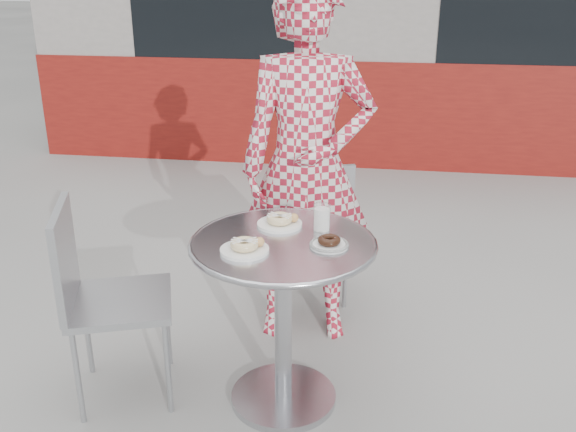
# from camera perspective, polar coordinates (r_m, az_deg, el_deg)

# --- Properties ---
(ground) EXTENTS (60.00, 60.00, 0.00)m
(ground) POSITION_cam_1_polar(r_m,az_deg,el_deg) (2.99, -0.51, -16.13)
(ground) COLOR #9E9C96
(ground) RESTS_ON ground
(bistro_table) EXTENTS (0.77, 0.77, 0.78)m
(bistro_table) POSITION_cam_1_polar(r_m,az_deg,el_deg) (2.68, -0.43, -5.96)
(bistro_table) COLOR silver
(bistro_table) RESTS_ON ground
(chair_far) EXTENTS (0.51, 0.51, 0.85)m
(chair_far) POSITION_cam_1_polar(r_m,az_deg,el_deg) (3.70, 1.90, -3.52)
(chair_far) COLOR #A4A6AB
(chair_far) RESTS_ON ground
(chair_left) EXTENTS (0.55, 0.55, 0.91)m
(chair_left) POSITION_cam_1_polar(r_m,az_deg,el_deg) (2.98, -14.61, -10.48)
(chair_left) COLOR #A4A6AB
(chair_left) RESTS_ON ground
(seated_person) EXTENTS (0.71, 0.52, 1.80)m
(seated_person) POSITION_cam_1_polar(r_m,az_deg,el_deg) (3.14, 1.74, 4.38)
(seated_person) COLOR maroon
(seated_person) RESTS_ON ground
(plate_far) EXTENTS (0.19, 0.19, 0.05)m
(plate_far) POSITION_cam_1_polar(r_m,az_deg,el_deg) (2.75, -0.68, -0.46)
(plate_far) COLOR white
(plate_far) RESTS_ON bistro_table
(plate_near) EXTENTS (0.19, 0.19, 0.05)m
(plate_near) POSITION_cam_1_polar(r_m,az_deg,el_deg) (2.51, -3.81, -2.74)
(plate_near) COLOR white
(plate_near) RESTS_ON bistro_table
(plate_checker) EXTENTS (0.16, 0.16, 0.04)m
(plate_checker) POSITION_cam_1_polar(r_m,az_deg,el_deg) (2.55, 3.67, -2.43)
(plate_checker) COLOR white
(plate_checker) RESTS_ON bistro_table
(milk_cup) EXTENTS (0.07, 0.07, 0.11)m
(milk_cup) POSITION_cam_1_polar(r_m,az_deg,el_deg) (2.69, 3.02, -0.18)
(milk_cup) COLOR white
(milk_cup) RESTS_ON bistro_table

